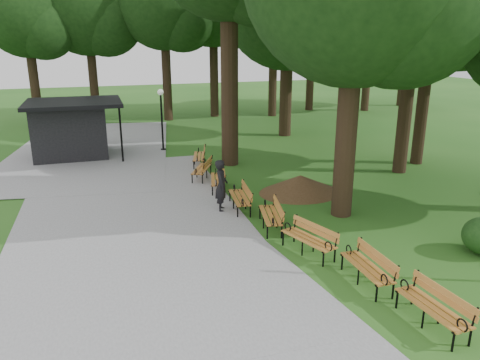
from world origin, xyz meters
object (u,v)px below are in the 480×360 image
object	(u,v)px
lamp_post	(161,107)
bench_1	(367,268)
bench_7	(199,156)
bench_5	(217,179)
kiosk	(70,129)
bench_3	(270,215)
lawn_tree_4	(288,3)
bench_2	(308,239)
bench_4	(240,198)
person	(221,186)
dirt_mound	(300,184)
bench_6	(202,169)
lawn_tree_1	(417,0)
bench_0	(432,308)

from	to	relation	value
lamp_post	bench_1	xyz separation A→B (m)	(2.42, -15.87, -1.93)
bench_7	bench_5	bearing A→B (deg)	12.72
kiosk	bench_1	xyz separation A→B (m)	(7.09, -16.02, -1.00)
bench_3	lawn_tree_4	xyz separation A→B (m)	(6.47, 13.55, 7.35)
lawn_tree_4	bench_5	bearing A→B (deg)	-127.28
bench_2	bench_4	distance (m)	4.05
person	bench_5	bearing A→B (deg)	3.62
dirt_mound	bench_3	bearing A→B (deg)	-129.93
dirt_mound	bench_2	xyz separation A→B (m)	(-2.14, -5.00, 0.08)
person	kiosk	xyz separation A→B (m)	(-5.11, 9.97, 0.51)
bench_4	bench_6	distance (m)	4.13
bench_4	person	bearing A→B (deg)	-90.00
bench_5	lamp_post	bearing A→B (deg)	-158.38
lamp_post	bench_4	size ratio (longest dim) A/B	1.74
bench_5	bench_7	bearing A→B (deg)	-168.32
bench_6	kiosk	bearing A→B (deg)	-110.49
lawn_tree_1	bench_5	bearing A→B (deg)	179.22
person	lawn_tree_4	world-z (taller)	lawn_tree_4
person	bench_7	bearing A→B (deg)	9.60
bench_0	bench_3	xyz separation A→B (m)	(-1.24, 6.02, 0.00)
bench_6	bench_3	bearing A→B (deg)	34.58
bench_7	bench_6	bearing A→B (deg)	4.73
bench_4	lawn_tree_1	bearing A→B (deg)	113.12
bench_1	lawn_tree_4	xyz separation A→B (m)	(5.54, 17.58, 7.35)
bench_4	bench_5	xyz separation A→B (m)	(-0.14, 2.41, 0.00)
lamp_post	bench_7	world-z (taller)	lamp_post
dirt_mound	bench_1	bearing A→B (deg)	-102.31
lawn_tree_4	bench_4	bearing A→B (deg)	-120.60
bench_2	bench_0	bearing A→B (deg)	-4.24
bench_6	bench_0	bearing A→B (deg)	36.81
lamp_post	lawn_tree_1	bearing A→B (deg)	-38.51
bench_0	lawn_tree_1	xyz separation A→B (m)	(6.83, 10.25, 6.94)
kiosk	bench_7	world-z (taller)	kiosk
lamp_post	dirt_mound	bearing A→B (deg)	-66.07
dirt_mound	bench_2	bearing A→B (deg)	-113.21
dirt_mound	bench_6	size ratio (longest dim) A/B	1.45
lamp_post	bench_6	world-z (taller)	lamp_post
bench_1	lawn_tree_4	world-z (taller)	lawn_tree_4
bench_2	bench_3	distance (m)	2.08
bench_1	lawn_tree_1	size ratio (longest dim) A/B	0.18
bench_0	bench_1	bearing A→B (deg)	-174.38
bench_2	bench_7	distance (m)	10.32
bench_5	lawn_tree_4	distance (m)	13.71
person	bench_0	bearing A→B (deg)	-148.20
dirt_mound	lawn_tree_1	xyz separation A→B (m)	(5.62, 1.28, 7.02)
lamp_post	bench_2	distance (m)	14.13
bench_4	bench_6	xyz separation A→B (m)	(-0.37, 4.11, 0.00)
bench_4	bench_5	bearing A→B (deg)	-168.77
bench_3	lawn_tree_1	xyz separation A→B (m)	(8.08, 4.22, 6.94)
bench_1	bench_7	distance (m)	12.35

